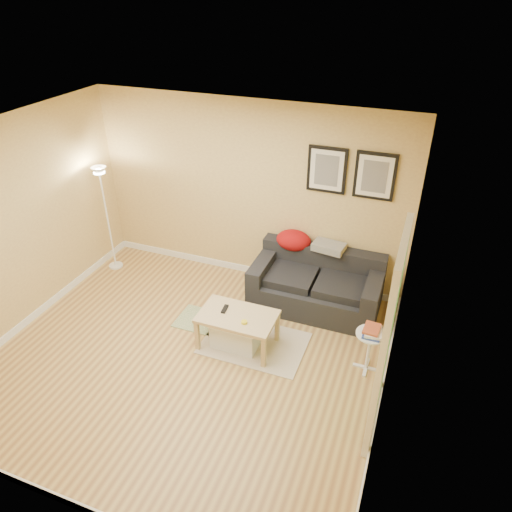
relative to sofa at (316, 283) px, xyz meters
name	(u,v)px	position (x,y,z in m)	size (l,w,h in m)	color
floor	(188,357)	(-1.15, -1.53, -0.38)	(4.50, 4.50, 0.00)	tan
ceiling	(166,144)	(-1.15, -1.53, 2.23)	(4.50, 4.50, 0.00)	white
wall_back	(248,193)	(-1.15, 0.47, 0.92)	(4.50, 4.50, 0.00)	#DABC6F
wall_front	(42,405)	(-1.15, -3.53, 0.92)	(4.50, 4.50, 0.00)	#DABC6F
wall_left	(12,229)	(-3.40, -1.53, 0.92)	(4.00, 4.00, 0.00)	#DABC6F
wall_right	(398,312)	(1.10, -1.53, 0.92)	(4.00, 4.00, 0.00)	#DABC6F
baseboard_back	(249,269)	(-1.15, 0.46, -0.33)	(4.50, 0.02, 0.10)	white
baseboard_front	(77,505)	(-1.15, -3.52, -0.33)	(4.50, 0.02, 0.10)	white
baseboard_left	(38,313)	(-3.39, -1.53, -0.33)	(0.02, 4.00, 0.10)	white
baseboard_right	(378,407)	(1.09, -1.53, -0.33)	(0.02, 4.00, 0.10)	white
sofa	(316,283)	(0.00, 0.00, 0.00)	(1.70, 0.90, 0.75)	black
red_throw	(294,240)	(-0.43, 0.33, 0.40)	(0.48, 0.36, 0.28)	maroon
plaid_throw	(329,247)	(0.07, 0.31, 0.41)	(0.42, 0.26, 0.10)	tan
framed_print_left	(327,170)	(-0.07, 0.45, 1.43)	(0.50, 0.04, 0.60)	black
framed_print_right	(375,176)	(0.53, 0.45, 1.43)	(0.50, 0.04, 0.60)	black
area_rug	(254,343)	(-0.49, -1.02, -0.37)	(1.25, 0.85, 0.01)	beige
green_runner	(203,321)	(-1.28, -0.86, -0.37)	(0.70, 0.50, 0.01)	#668C4C
coffee_table	(238,330)	(-0.68, -1.11, -0.15)	(0.92, 0.56, 0.46)	tan
remote_control	(225,309)	(-0.86, -1.07, 0.09)	(0.05, 0.16, 0.02)	black
tape_roll	(244,322)	(-0.54, -1.22, 0.10)	(0.07, 0.07, 0.03)	yellow
storage_bin	(237,332)	(-0.70, -1.10, -0.20)	(0.58, 0.42, 0.36)	white
side_table	(369,351)	(0.87, -0.96, -0.11)	(0.34, 0.34, 0.52)	white
book_stack	(372,331)	(0.87, -0.96, 0.19)	(0.19, 0.26, 0.08)	#324497
floor_lamp	(108,222)	(-3.15, -0.12, 0.40)	(0.21, 0.21, 1.63)	white
doorway	(386,344)	(1.05, -1.68, 0.65)	(0.12, 1.01, 2.13)	white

